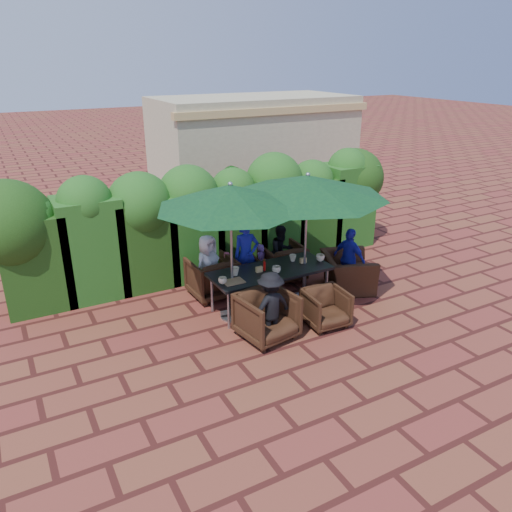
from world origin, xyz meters
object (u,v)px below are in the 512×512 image
umbrella_left (230,197)px  umbrella_right (307,186)px  chair_end_right (348,266)px  chair_far_mid (242,273)px  chair_near_right (326,306)px  chair_far_left (212,275)px  chair_far_right (282,260)px  dining_table (270,274)px  chair_near_left (267,314)px

umbrella_left → umbrella_right: bearing=-1.0°
chair_end_right → umbrella_right: bearing=113.3°
chair_far_mid → chair_near_right: (0.63, -1.94, -0.00)m
chair_far_left → chair_far_mid: (0.62, -0.03, -0.07)m
chair_far_left → chair_far_right: size_ratio=1.03×
umbrella_left → chair_near_right: umbrella_left is taller
dining_table → umbrella_left: umbrella_left is taller
chair_end_right → chair_far_mid: bearing=85.4°
umbrella_left → chair_far_mid: bearing=54.9°
umbrella_right → chair_near_right: (-0.19, -0.97, -1.86)m
umbrella_right → chair_far_right: umbrella_right is taller
chair_far_mid → chair_near_right: chair_far_mid is taller
chair_far_right → chair_end_right: chair_end_right is taller
chair_far_mid → chair_near_right: 2.04m
chair_near_left → chair_end_right: chair_end_right is taller
umbrella_left → chair_far_right: 2.61m
chair_near_left → chair_near_right: chair_near_left is taller
chair_far_left → chair_near_left: bearing=92.9°
chair_far_mid → chair_end_right: chair_end_right is taller
chair_end_right → chair_far_right: bearing=64.9°
chair_far_mid → chair_near_right: size_ratio=1.00×
umbrella_left → umbrella_right: (1.48, -0.03, 0.00)m
chair_far_mid → dining_table: bearing=102.8°
umbrella_left → chair_end_right: size_ratio=2.34×
umbrella_left → chair_far_mid: (0.66, 0.94, -1.86)m
chair_near_right → chair_near_left: bearing=177.6°
dining_table → chair_far_left: (-0.74, 0.95, -0.25)m
chair_near_left → chair_end_right: bearing=12.0°
chair_far_right → chair_near_left: size_ratio=0.96×
umbrella_left → chair_far_left: 2.03m
umbrella_right → chair_end_right: umbrella_right is taller
chair_near_left → dining_table: bearing=48.5°
chair_far_mid → umbrella_right: bearing=135.8°
dining_table → chair_far_mid: 0.98m
umbrella_left → chair_far_right: size_ratio=2.99×
chair_far_right → umbrella_left: bearing=35.5°
chair_far_left → chair_near_left: 1.86m
chair_near_right → chair_end_right: 1.61m
chair_near_left → chair_near_right: 1.11m
umbrella_left → chair_end_right: umbrella_left is taller
chair_near_left → chair_far_mid: bearing=67.0°
umbrella_right → chair_far_left: (-1.45, 0.99, -1.79)m
umbrella_left → chair_far_right: bearing=31.2°
dining_table → umbrella_right: bearing=-3.8°
chair_far_right → chair_near_right: (-0.33, -1.99, -0.06)m
chair_far_right → chair_end_right: bearing=137.3°
dining_table → chair_far_left: bearing=128.2°
umbrella_right → chair_near_right: 2.11m
chair_near_left → chair_far_right: bearing=43.9°
chair_far_left → chair_far_right: (1.59, 0.02, -0.01)m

